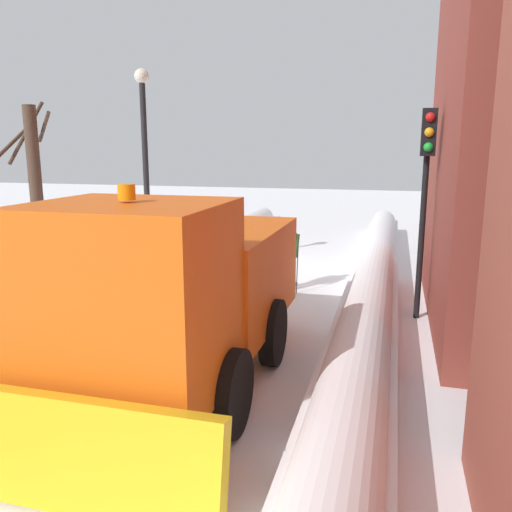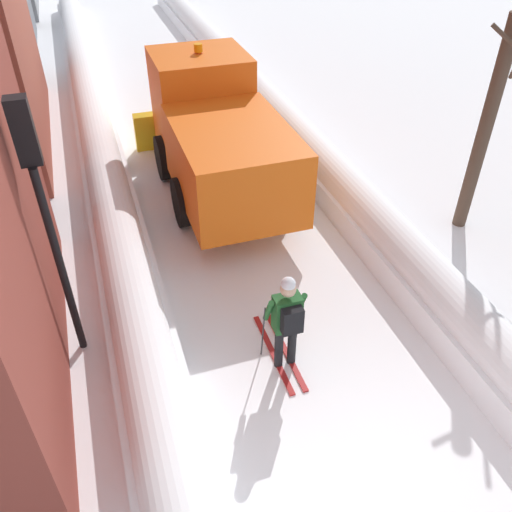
{
  "view_description": "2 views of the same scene",
  "coord_description": "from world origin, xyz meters",
  "px_view_note": "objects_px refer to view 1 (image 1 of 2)",
  "views": [
    {
      "loc": [
        -2.96,
        14.56,
        3.52
      ],
      "look_at": [
        -0.05,
        3.8,
        1.16
      ],
      "focal_mm": 36.13,
      "sensor_mm": 36.0,
      "label": 1
    },
    {
      "loc": [
        -2.7,
        -3.1,
        6.65
      ],
      "look_at": [
        -0.37,
        3.94,
        0.95
      ],
      "focal_mm": 37.23,
      "sensor_mm": 36.0,
      "label": 2
    }
  ],
  "objects_px": {
    "street_lamp": "(145,148)",
    "traffic_light_pole": "(426,175)",
    "plow_truck": "(179,291)",
    "bare_tree_near": "(37,203)",
    "skier": "(287,251)"
  },
  "relations": [
    {
      "from": "traffic_light_pole",
      "to": "bare_tree_near",
      "type": "height_order",
      "value": "bare_tree_near"
    },
    {
      "from": "skier",
      "to": "bare_tree_near",
      "type": "xyz_separation_m",
      "value": [
        5.16,
        2.57,
        1.32
      ]
    },
    {
      "from": "plow_truck",
      "to": "skier",
      "type": "height_order",
      "value": "plow_truck"
    },
    {
      "from": "plow_truck",
      "to": "skier",
      "type": "xyz_separation_m",
      "value": [
        -0.44,
        -5.65,
        -0.48
      ]
    },
    {
      "from": "plow_truck",
      "to": "street_lamp",
      "type": "relative_size",
      "value": 1.07
    },
    {
      "from": "traffic_light_pole",
      "to": "skier",
      "type": "bearing_deg",
      "value": -26.55
    },
    {
      "from": "traffic_light_pole",
      "to": "street_lamp",
      "type": "bearing_deg",
      "value": -17.73
    },
    {
      "from": "traffic_light_pole",
      "to": "plow_truck",
      "type": "bearing_deg",
      "value": 49.37
    },
    {
      "from": "street_lamp",
      "to": "traffic_light_pole",
      "type": "bearing_deg",
      "value": 162.27
    },
    {
      "from": "plow_truck",
      "to": "traffic_light_pole",
      "type": "relative_size",
      "value": 1.41
    },
    {
      "from": "plow_truck",
      "to": "bare_tree_near",
      "type": "distance_m",
      "value": 5.7
    },
    {
      "from": "skier",
      "to": "bare_tree_near",
      "type": "distance_m",
      "value": 5.91
    },
    {
      "from": "street_lamp",
      "to": "skier",
      "type": "bearing_deg",
      "value": 169.42
    },
    {
      "from": "skier",
      "to": "bare_tree_near",
      "type": "height_order",
      "value": "bare_tree_near"
    },
    {
      "from": "traffic_light_pole",
      "to": "street_lamp",
      "type": "height_order",
      "value": "street_lamp"
    }
  ]
}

